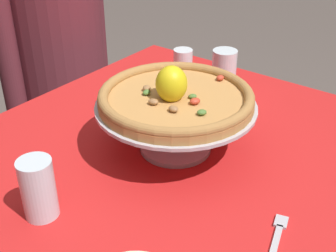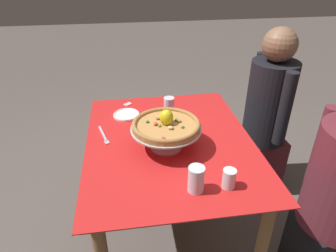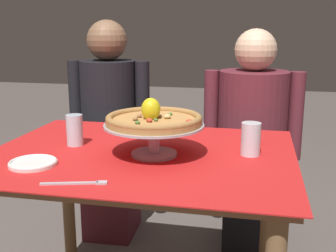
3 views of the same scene
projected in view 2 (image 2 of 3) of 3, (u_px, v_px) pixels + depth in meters
ground_plane at (169, 234)px, 2.05m from camera, size 14.00×14.00×0.00m
dining_table at (170, 158)px, 1.72m from camera, size 1.16×0.91×0.77m
pizza_stand at (166, 133)px, 1.56m from camera, size 0.37×0.37×0.12m
pizza at (166, 124)px, 1.53m from camera, size 0.35×0.35×0.10m
water_glass_side_right at (196, 181)px, 1.29m from camera, size 0.07×0.07×0.12m
water_glass_side_left at (169, 108)px, 1.88m from camera, size 0.07×0.07×0.12m
water_glass_back_right at (229, 180)px, 1.32m from camera, size 0.06×0.06×0.09m
side_plate at (127, 115)px, 1.90m from camera, size 0.16×0.16×0.02m
dinner_fork at (104, 136)px, 1.69m from camera, size 0.20×0.07×0.01m
sugar_packet at (128, 104)px, 2.04m from camera, size 0.06×0.06×0.00m
diner_left at (266, 120)px, 2.18m from camera, size 0.48×0.33×1.27m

